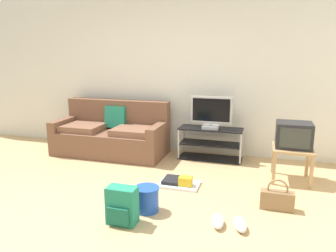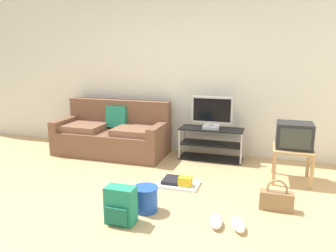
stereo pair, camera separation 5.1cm
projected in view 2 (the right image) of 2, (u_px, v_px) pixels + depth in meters
name	position (u px, v px, depth m)	size (l,w,h in m)	color
ground_plane	(104.00, 212.00, 3.36)	(9.00, 9.80, 0.02)	tan
wall_back	(171.00, 71.00, 5.34)	(9.00, 0.10, 2.70)	silver
couch	(113.00, 134.00, 5.32)	(1.82, 0.84, 0.87)	brown
tv_stand	(211.00, 144.00, 5.02)	(0.98, 0.38, 0.49)	black
flat_tv	(212.00, 113.00, 4.89)	(0.63, 0.22, 0.50)	#B2B2B7
side_table	(293.00, 153.00, 4.10)	(0.50, 0.50, 0.45)	tan
crt_tv	(294.00, 135.00, 4.07)	(0.44, 0.37, 0.33)	#232326
backpack	(121.00, 206.00, 3.09)	(0.29, 0.24, 0.37)	#238466
handbag	(276.00, 200.00, 3.38)	(0.35, 0.13, 0.34)	olive
cleaning_bucket	(146.00, 198.00, 3.35)	(0.26, 0.26, 0.27)	blue
sneakers_pair	(227.00, 223.00, 3.04)	(0.38, 0.29, 0.09)	white
floor_tray	(179.00, 183.00, 4.02)	(0.50, 0.34, 0.14)	silver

